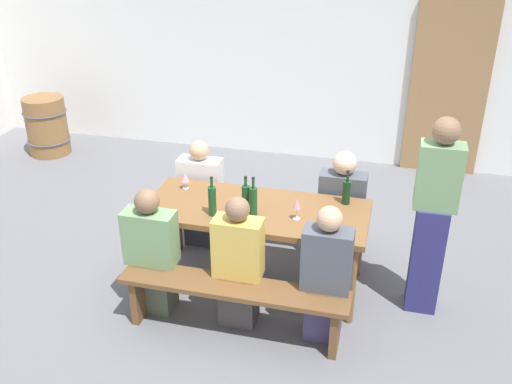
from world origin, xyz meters
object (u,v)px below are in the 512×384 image
wine_bottle_0 (347,192)px  wine_barrel (47,126)px  wine_bottle_2 (246,198)px  seated_guest_far_0 (201,197)px  wine_glass_0 (185,178)px  seated_guest_far_1 (341,211)px  wooden_door (448,90)px  standing_host (432,220)px  bench_far (274,211)px  seated_guest_near_0 (152,255)px  wine_bottle_3 (212,200)px  wine_glass_1 (297,205)px  seated_guest_near_2 (326,278)px  seated_guest_near_1 (238,266)px  tasting_table (256,217)px  wine_bottle_1 (253,201)px  bench_near (233,296)px

wine_bottle_0 → wine_barrel: size_ratio=0.39×
wine_bottle_2 → seated_guest_far_0: 0.95m
wine_glass_0 → seated_guest_far_1: (1.37, 0.34, -0.33)m
wooden_door → wine_glass_0: wooden_door is taller
wine_bottle_2 → standing_host: standing_host is taller
bench_far → wine_bottle_2: bearing=-95.3°
seated_guest_near_0 → wine_barrel: 3.89m
wine_bottle_3 → wine_glass_1: size_ratio=1.89×
seated_guest_near_2 → seated_guest_far_0: size_ratio=1.05×
seated_guest_near_1 → wine_barrel: bearing=51.4°
tasting_table → seated_guest_far_1: (0.66, 0.55, -0.14)m
bench_far → standing_host: (1.42, -0.67, 0.47)m
wine_glass_0 → standing_host: 2.13m
wine_glass_1 → seated_guest_far_0: seated_guest_far_0 is taller
wine_bottle_0 → seated_guest_far_0: 1.48m
wine_bottle_0 → wine_bottle_2: size_ratio=0.98×
wine_bottle_0 → wine_bottle_2: (-0.79, -0.34, 0.01)m
wine_bottle_1 → wine_glass_0: wine_bottle_1 is taller
wine_bottle_0 → seated_guest_far_1: seated_guest_far_1 is taller
wine_bottle_2 → seated_guest_near_2: size_ratio=0.28×
bench_far → wine_bottle_3: bearing=-109.2°
tasting_table → wine_bottle_2: 0.23m
seated_guest_far_0 → standing_host: 2.19m
wine_bottle_2 → seated_guest_far_0: size_ratio=0.29×
wine_bottle_2 → wine_glass_0: bearing=156.8°
seated_guest_near_0 → seated_guest_far_1: size_ratio=0.99×
wine_bottle_2 → wine_bottle_3: bearing=-150.4°
wine_glass_1 → bench_far: bearing=114.5°
seated_guest_far_1 → wine_bottle_1: bearing=-44.6°
wine_bottle_2 → seated_guest_far_0: (-0.62, 0.61, -0.37)m
wine_glass_0 → seated_guest_near_1: bearing=-47.0°
wine_bottle_3 → bench_far: bearing=70.8°
bench_near → wine_bottle_2: 0.82m
bench_near → bench_far: 1.40m
wooden_door → wine_bottle_3: 3.68m
bench_far → wine_glass_1: wine_glass_1 is taller
bench_far → seated_guest_far_0: seated_guest_far_0 is taller
wine_bottle_3 → wine_glass_0: (-0.39, 0.41, -0.03)m
seated_guest_far_1 → wine_barrel: size_ratio=1.43×
wine_glass_0 → seated_guest_far_0: bearing=87.1°
wine_glass_0 → wine_glass_1: 1.11m
bench_far → wine_bottle_1: 0.97m
wine_bottle_1 → wine_glass_1: (0.36, 0.02, 0.00)m
wine_bottle_3 → wine_glass_1: 0.68m
wooden_door → tasting_table: wooden_door is taller
seated_guest_near_1 → seated_guest_far_0: bearing=32.1°
wine_glass_1 → bench_near: bearing=-121.3°
wine_barrel → seated_guest_near_1: bearing=-38.6°
wooden_door → wine_barrel: 5.17m
wooden_door → wine_glass_0: 3.58m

